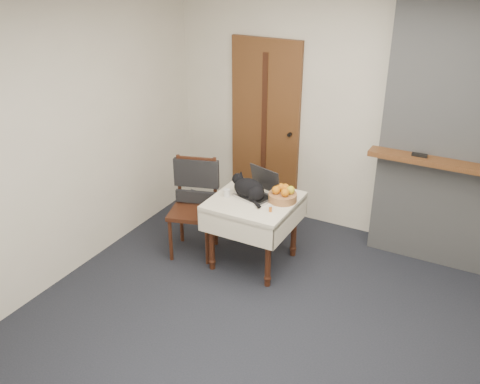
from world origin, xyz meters
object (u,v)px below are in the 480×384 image
Objects in this scene: fruit_basket at (283,195)px; laptop at (259,189)px; cat at (249,189)px; cream_jar at (227,193)px; chair at (195,193)px; pill_bottle at (270,208)px; door at (265,129)px; side_table at (254,210)px.

laptop is at bearing -177.78° from fruit_basket.
cat is 1.57× the size of fruit_basket.
cream_jar is 0.41m from chair.
cream_jar is 0.07× the size of chair.
laptop is 0.25m from fruit_basket.
pill_bottle is at bearing -9.32° from cat.
side_table is at bearing -68.88° from door.
side_table is 0.20m from laptop.
fruit_basket is (0.25, 0.10, 0.17)m from side_table.
cat reaches higher than side_table.
cream_jar is 0.51m from pill_bottle.
door is 1.13m from laptop.
cream_jar is (0.17, -1.18, -0.26)m from door.
door is 4.72× the size of cat.
chair is at bearing 171.88° from pill_bottle.
door is at bearing 130.12° from laptop.
fruit_basket reaches higher than pill_bottle.
chair is (-0.39, 0.04, -0.11)m from cream_jar.
side_table is (0.43, -1.11, -0.41)m from door.
pill_bottle is (0.67, -1.26, -0.27)m from door.
cat reaches higher than cream_jar.
door is 30.39× the size of pill_bottle.
side_table is 0.79× the size of chair.
pill_bottle is at bearing -28.67° from laptop.
cat is 0.23m from cream_jar.
cream_jar is at bearing -161.61° from fruit_basket.
door is 2.56× the size of side_table.
door is 1.22m from cream_jar.
laptop is at bearing -66.96° from door.
laptop is 1.02× the size of cat.
fruit_basket is at bearing -9.17° from chair.
fruit_basket is at bearing 18.39° from cream_jar.
door reaches higher than chair.
cream_jar is (-0.26, -0.16, -0.03)m from laptop.
cat is 0.43× the size of chair.
side_table is at bearing 14.94° from cream_jar.
cream_jar is 1.11× the size of pill_bottle.
cat is at bearing -14.51° from chair.
side_table is 0.31m from cream_jar.
pill_bottle is at bearing -25.35° from chair.
cat is at bearing 178.81° from side_table.
pill_bottle is 0.26m from fruit_basket.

